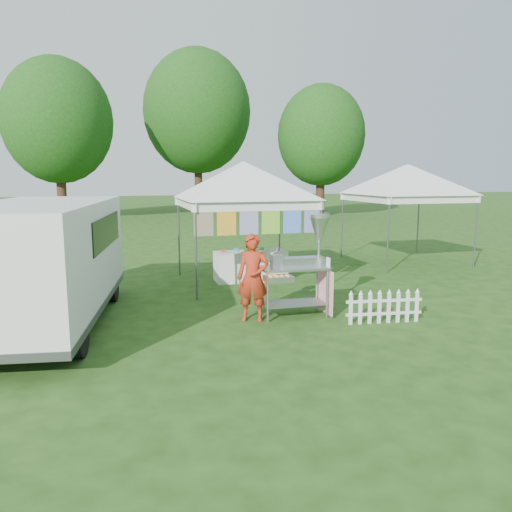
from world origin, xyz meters
name	(u,v)px	position (x,y,z in m)	size (l,w,h in m)	color
ground	(292,321)	(0.00, 0.00, 0.00)	(120.00, 120.00, 0.00)	#224012
canopy_main	(243,162)	(0.00, 3.49, 2.99)	(4.24, 4.24, 3.45)	#59595E
canopy_right	(408,164)	(5.50, 5.00, 2.99)	(4.24, 4.24, 3.45)	#59595E
tree_left	(57,121)	(-6.00, 24.00, 5.83)	(6.40, 6.40, 9.53)	#331B12
tree_mid	(197,112)	(3.00, 28.00, 7.14)	(7.60, 7.60, 11.52)	#331B12
tree_right	(321,136)	(10.00, 22.00, 5.18)	(5.60, 5.60, 8.42)	#331B12
donut_cart	(304,257)	(0.34, 0.29, 1.14)	(1.41, 0.93, 1.93)	gray
vendor	(253,278)	(-0.68, 0.25, 0.81)	(0.59, 0.39, 1.61)	#AB2B15
cargo_van	(43,260)	(-4.33, 1.06, 1.18)	(2.86, 5.54, 2.20)	silver
picket_fence	(384,308)	(1.57, -0.58, 0.29)	(1.43, 0.21, 0.56)	silver
display_table	(250,266)	(0.23, 3.71, 0.38)	(1.80, 0.70, 0.75)	white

